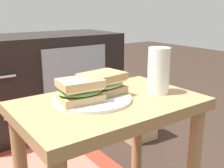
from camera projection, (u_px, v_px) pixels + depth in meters
The scene contains 7 objects.
side_table at pixel (110, 127), 0.85m from camera, with size 0.56×0.36×0.46m.
tv_cabinet at pixel (42, 81), 1.70m from camera, with size 0.96×0.46×0.58m.
plate at pixel (92, 99), 0.83m from camera, with size 0.24×0.24×0.01m, color silver.
sandwich_front at pixel (80, 90), 0.78m from camera, with size 0.14×0.11×0.07m.
sandwich_back at pixel (103, 83), 0.85m from camera, with size 0.15×0.12×0.07m.
beer_glass at pixel (159, 71), 0.88m from camera, with size 0.07×0.07×0.15m.
paper_bag at pixel (139, 114), 1.54m from camera, with size 0.19×0.14×0.31m.
Camera 1 is at (-0.46, -0.64, 0.73)m, focal length 43.56 mm.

